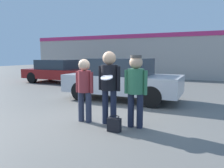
{
  "coord_description": "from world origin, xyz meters",
  "views": [
    {
      "loc": [
        2.61,
        -4.91,
        1.68
      ],
      "look_at": [
        0.39,
        -0.03,
        0.98
      ],
      "focal_mm": 35.0,
      "sensor_mm": 36.0,
      "label": 1
    }
  ],
  "objects_px": {
    "person_right": "(136,84)",
    "parked_car_near": "(122,79)",
    "person_middle_with_frisbee": "(109,80)",
    "parked_car_far": "(58,71)",
    "shrub": "(113,71)",
    "person_left": "(84,86)",
    "handbag": "(114,124)"
  },
  "relations": [
    {
      "from": "parked_car_near",
      "to": "shrub",
      "type": "xyz_separation_m",
      "value": [
        -3.85,
        7.71,
        -0.28
      ]
    },
    {
      "from": "person_right",
      "to": "parked_car_near",
      "type": "height_order",
      "value": "person_right"
    },
    {
      "from": "shrub",
      "to": "handbag",
      "type": "relative_size",
      "value": 2.94
    },
    {
      "from": "parked_car_far",
      "to": "shrub",
      "type": "xyz_separation_m",
      "value": [
        1.77,
        4.43,
        -0.21
      ]
    },
    {
      "from": "handbag",
      "to": "person_middle_with_frisbee",
      "type": "bearing_deg",
      "value": 126.43
    },
    {
      "from": "parked_car_far",
      "to": "shrub",
      "type": "bearing_deg",
      "value": 68.24
    },
    {
      "from": "person_right",
      "to": "parked_car_far",
      "type": "height_order",
      "value": "person_right"
    },
    {
      "from": "parked_car_near",
      "to": "handbag",
      "type": "bearing_deg",
      "value": -70.81
    },
    {
      "from": "person_left",
      "to": "parked_car_near",
      "type": "distance_m",
      "value": 3.03
    },
    {
      "from": "person_left",
      "to": "person_right",
      "type": "height_order",
      "value": "person_right"
    },
    {
      "from": "person_left",
      "to": "person_middle_with_frisbee",
      "type": "bearing_deg",
      "value": 5.68
    },
    {
      "from": "shrub",
      "to": "parked_car_far",
      "type": "bearing_deg",
      "value": -111.76
    },
    {
      "from": "person_middle_with_frisbee",
      "to": "shrub",
      "type": "height_order",
      "value": "person_middle_with_frisbee"
    },
    {
      "from": "person_left",
      "to": "person_right",
      "type": "relative_size",
      "value": 0.94
    },
    {
      "from": "person_left",
      "to": "shrub",
      "type": "height_order",
      "value": "person_left"
    },
    {
      "from": "person_middle_with_frisbee",
      "to": "handbag",
      "type": "bearing_deg",
      "value": -53.57
    },
    {
      "from": "parked_car_far",
      "to": "shrub",
      "type": "relative_size",
      "value": 4.2
    },
    {
      "from": "parked_car_far",
      "to": "handbag",
      "type": "bearing_deg",
      "value": -44.46
    },
    {
      "from": "parked_car_near",
      "to": "shrub",
      "type": "distance_m",
      "value": 8.63
    },
    {
      "from": "person_middle_with_frisbee",
      "to": "person_right",
      "type": "bearing_deg",
      "value": 3.12
    },
    {
      "from": "person_right",
      "to": "parked_car_near",
      "type": "distance_m",
      "value": 3.29
    },
    {
      "from": "person_middle_with_frisbee",
      "to": "parked_car_near",
      "type": "relative_size",
      "value": 0.41
    },
    {
      "from": "person_left",
      "to": "parked_car_near",
      "type": "bearing_deg",
      "value": 93.76
    },
    {
      "from": "person_right",
      "to": "shrub",
      "type": "bearing_deg",
      "value": 116.78
    },
    {
      "from": "person_left",
      "to": "parked_car_far",
      "type": "relative_size",
      "value": 0.37
    },
    {
      "from": "person_right",
      "to": "shrub",
      "type": "distance_m",
      "value": 11.92
    },
    {
      "from": "person_middle_with_frisbee",
      "to": "parked_car_far",
      "type": "relative_size",
      "value": 0.42
    },
    {
      "from": "parked_car_far",
      "to": "person_right",
      "type": "bearing_deg",
      "value": -40.99
    },
    {
      "from": "person_middle_with_frisbee",
      "to": "parked_car_near",
      "type": "bearing_deg",
      "value": 106.15
    },
    {
      "from": "person_left",
      "to": "person_right",
      "type": "bearing_deg",
      "value": 4.4
    },
    {
      "from": "person_left",
      "to": "handbag",
      "type": "distance_m",
      "value": 1.3
    },
    {
      "from": "person_right",
      "to": "shrub",
      "type": "xyz_separation_m",
      "value": [
        -5.36,
        10.63,
        -0.52
      ]
    }
  ]
}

